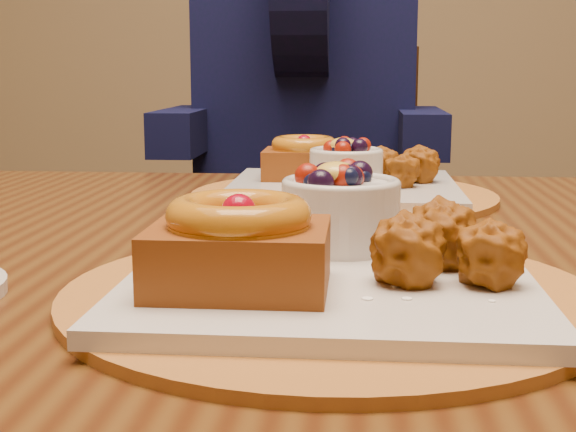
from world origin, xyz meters
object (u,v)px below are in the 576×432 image
at_px(chair_far, 343,244).
at_px(dining_table, 337,311).
at_px(place_setting_near, 326,261).
at_px(diner, 306,62).
at_px(place_setting_far, 341,181).

bearing_deg(chair_far, dining_table, -112.63).
height_order(dining_table, place_setting_near, place_setting_near).
bearing_deg(diner, place_setting_near, -78.84).
relative_size(place_setting_near, place_setting_far, 1.00).
relative_size(place_setting_near, diner, 0.44).
bearing_deg(place_setting_far, dining_table, -89.38).
bearing_deg(dining_table, place_setting_far, 90.62).
xyz_separation_m(place_setting_far, chair_far, (-0.01, 0.74, -0.24)).
height_order(place_setting_near, place_setting_far, place_setting_near).
relative_size(dining_table, place_setting_far, 4.21).
height_order(dining_table, chair_far, chair_far).
relative_size(place_setting_far, chair_far, 0.39).
relative_size(dining_table, diner, 1.84).
height_order(chair_far, diner, diner).
height_order(dining_table, diner, diner).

